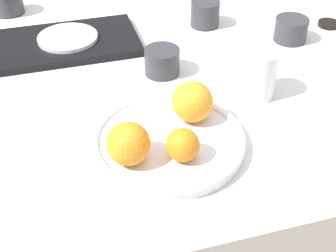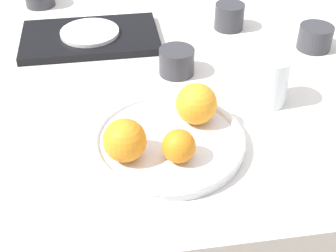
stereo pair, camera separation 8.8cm
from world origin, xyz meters
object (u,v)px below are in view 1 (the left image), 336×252
object	(u,v)px
orange_0	(183,145)
serving_tray	(68,43)
side_plate	(68,38)
cup_0	(205,14)
cup_1	(162,61)
orange_2	(128,144)
water_glass	(259,74)
fruit_platter	(168,141)
orange_1	(192,102)
cup_2	(8,2)
cup_3	(291,29)
soy_dish	(329,24)

from	to	relation	value
orange_0	serving_tray	distance (m)	0.54
serving_tray	side_plate	world-z (taller)	side_plate
cup_0	orange_0	bearing A→B (deg)	-113.51
orange_0	cup_1	bearing A→B (deg)	81.11
orange_2	side_plate	xyz separation A→B (m)	(-0.06, 0.50, -0.03)
orange_0	water_glass	world-z (taller)	water_glass
side_plate	fruit_platter	bearing A→B (deg)	-73.07
water_glass	cup_0	bearing A→B (deg)	89.12
orange_1	cup_0	size ratio (longest dim) A/B	1.03
fruit_platter	orange_1	xyz separation A→B (m)	(0.06, 0.05, 0.05)
orange_2	cup_1	distance (m)	0.34
orange_0	cup_1	size ratio (longest dim) A/B	0.74
orange_2	cup_2	size ratio (longest dim) A/B	0.90
orange_0	side_plate	distance (m)	0.54
orange_1	side_plate	bearing A→B (deg)	116.40
water_glass	cup_3	world-z (taller)	water_glass
soy_dish	orange_1	bearing A→B (deg)	-147.52
orange_0	water_glass	distance (m)	0.29
water_glass	cup_2	bearing A→B (deg)	131.25
orange_2	soy_dish	xyz separation A→B (m)	(0.66, 0.42, -0.05)
serving_tray	soy_dish	distance (m)	0.72
orange_1	soy_dish	xyz separation A→B (m)	(0.51, 0.33, -0.05)
side_plate	cup_0	world-z (taller)	cup_0
fruit_platter	cup_2	xyz separation A→B (m)	(-0.28, 0.71, 0.02)
fruit_platter	water_glass	bearing A→B (deg)	25.94
cup_2	cup_3	size ratio (longest dim) A/B	1.02
serving_tray	orange_2	bearing A→B (deg)	-83.68
orange_0	serving_tray	world-z (taller)	orange_0
orange_0	serving_tray	size ratio (longest dim) A/B	0.17
cup_0	cup_1	bearing A→B (deg)	-130.70
cup_1	water_glass	bearing A→B (deg)	-39.86
cup_3	soy_dish	size ratio (longest dim) A/B	1.45
orange_1	serving_tray	xyz separation A→B (m)	(-0.20, 0.41, -0.05)
serving_tray	cup_2	world-z (taller)	cup_2
water_glass	side_plate	size ratio (longest dim) A/B	0.70
orange_0	cup_3	world-z (taller)	orange_0
serving_tray	side_plate	distance (m)	0.02
water_glass	cup_3	xyz separation A→B (m)	(0.19, 0.21, -0.02)
water_glass	cup_2	size ratio (longest dim) A/B	1.23
water_glass	serving_tray	bearing A→B (deg)	137.79
cup_0	cup_2	world-z (taller)	cup_0
fruit_platter	cup_1	xyz separation A→B (m)	(0.06, 0.26, 0.02)
orange_1	cup_1	world-z (taller)	orange_1
cup_3	soy_dish	world-z (taller)	cup_3
fruit_platter	cup_1	distance (m)	0.27
orange_2	cup_3	size ratio (longest dim) A/B	0.92
side_plate	cup_1	xyz separation A→B (m)	(0.20, -0.19, 0.01)
cup_0	cup_3	bearing A→B (deg)	-37.65
cup_0	cup_3	distance (m)	0.24
orange_0	soy_dish	xyz separation A→B (m)	(0.57, 0.44, -0.04)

